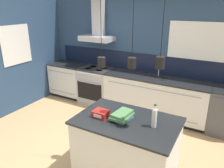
{
  "coord_description": "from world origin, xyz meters",
  "views": [
    {
      "loc": [
        1.92,
        -2.71,
        2.42
      ],
      "look_at": [
        0.1,
        0.55,
        1.05
      ],
      "focal_mm": 35.0,
      "sensor_mm": 36.0,
      "label": 1
    }
  ],
  "objects": [
    {
      "name": "book_stack",
      "position": [
        0.73,
        -0.3,
        0.96
      ],
      "size": [
        0.29,
        0.34,
        0.11
      ],
      "color": "#335684",
      "rests_on": "kitchen_island"
    },
    {
      "name": "counter_run_sink",
      "position": [
        0.56,
        1.69,
        0.46
      ],
      "size": [
        2.31,
        0.64,
        1.3
      ],
      "color": "black",
      "rests_on": "ground_plane"
    },
    {
      "name": "red_supply_box",
      "position": [
        0.43,
        -0.37,
        0.96
      ],
      "size": [
        0.21,
        0.18,
        0.09
      ],
      "color": "red",
      "rests_on": "kitchen_island"
    },
    {
      "name": "ground_plane",
      "position": [
        0.0,
        0.0,
        0.0
      ],
      "size": [
        16.0,
        16.0,
        0.0
      ],
      "primitive_type": "plane",
      "color": "tan",
      "rests_on": "ground"
    },
    {
      "name": "bottle_on_island",
      "position": [
        1.18,
        -0.27,
        1.04
      ],
      "size": [
        0.07,
        0.07,
        0.32
      ],
      "color": "silver",
      "rests_on": "kitchen_island"
    },
    {
      "name": "counter_run_left",
      "position": [
        -1.88,
        1.69,
        0.46
      ],
      "size": [
        0.97,
        0.64,
        0.91
      ],
      "color": "black",
      "rests_on": "ground_plane"
    },
    {
      "name": "oven_range",
      "position": [
        -1.0,
        1.69,
        0.46
      ],
      "size": [
        0.81,
        0.66,
        0.91
      ],
      "color": "#B5B5BA",
      "rests_on": "ground_plane"
    },
    {
      "name": "kitchen_island",
      "position": [
        0.8,
        -0.28,
        0.46
      ],
      "size": [
        1.42,
        0.94,
        0.91
      ],
      "color": "black",
      "rests_on": "ground_plane"
    },
    {
      "name": "wall_left",
      "position": [
        -2.43,
        0.7,
        1.3
      ],
      "size": [
        0.08,
        3.8,
        2.6
      ],
      "color": "navy",
      "rests_on": "ground_plane"
    },
    {
      "name": "wall_back",
      "position": [
        -0.06,
        2.0,
        1.36
      ],
      "size": [
        5.6,
        2.41,
        2.6
      ],
      "color": "navy",
      "rests_on": "ground_plane"
    }
  ]
}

